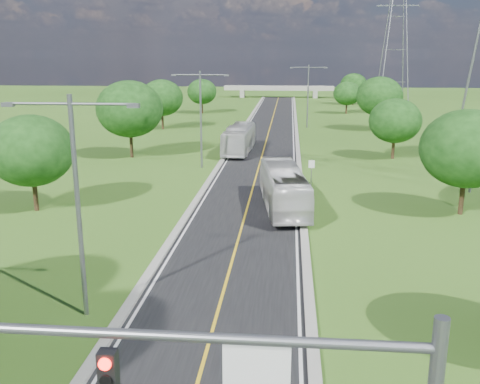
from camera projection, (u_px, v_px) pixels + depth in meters
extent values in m
plane|color=#2F5417|center=(265.00, 145.00, 70.32)|extent=(260.00, 260.00, 0.00)
cube|color=black|center=(267.00, 138.00, 76.10)|extent=(8.00, 150.00, 0.06)
cube|color=gray|center=(237.00, 137.00, 76.45)|extent=(0.50, 150.00, 0.22)
cube|color=gray|center=(297.00, 138.00, 75.70)|extent=(0.50, 150.00, 0.22)
cylinder|color=slate|center=(202.00, 338.00, 9.71)|extent=(8.40, 0.20, 0.20)
cube|color=black|center=(109.00, 376.00, 10.10)|extent=(0.35, 0.28, 1.05)
cylinder|color=#FF140C|center=(105.00, 364.00, 9.85)|extent=(0.24, 0.06, 0.24)
cube|color=white|center=(257.00, 370.00, 9.77)|extent=(1.25, 0.06, 1.00)
cylinder|color=slate|center=(311.00, 173.00, 48.35)|extent=(0.08, 0.08, 2.40)
cube|color=white|center=(312.00, 164.00, 48.12)|extent=(0.55, 0.04, 0.70)
cube|color=gray|center=(242.00, 94.00, 148.09)|extent=(1.20, 3.00, 2.00)
cube|color=gray|center=(315.00, 94.00, 146.32)|extent=(1.20, 3.00, 2.00)
cube|color=gray|center=(279.00, 88.00, 146.81)|extent=(30.00, 3.00, 1.20)
cylinder|color=slate|center=(78.00, 210.00, 23.32)|extent=(0.22, 0.22, 10.00)
cylinder|color=slate|center=(38.00, 104.00, 22.29)|extent=(2.80, 0.12, 0.12)
cylinder|color=slate|center=(103.00, 104.00, 22.05)|extent=(2.80, 0.12, 0.12)
cube|color=slate|center=(8.00, 105.00, 22.42)|extent=(0.50, 0.25, 0.18)
cube|color=slate|center=(134.00, 106.00, 21.94)|extent=(0.50, 0.25, 0.18)
cylinder|color=slate|center=(201.00, 120.00, 55.14)|extent=(0.22, 0.22, 10.00)
cylinder|color=slate|center=(186.00, 75.00, 54.11)|extent=(2.80, 0.12, 0.12)
cylinder|color=slate|center=(214.00, 75.00, 53.86)|extent=(2.80, 0.12, 0.12)
cube|color=slate|center=(174.00, 75.00, 54.24)|extent=(0.50, 0.25, 0.18)
cube|color=slate|center=(227.00, 75.00, 53.76)|extent=(0.50, 0.25, 0.18)
cylinder|color=slate|center=(308.00, 97.00, 85.89)|extent=(0.22, 0.22, 10.00)
cylinder|color=slate|center=(300.00, 67.00, 84.87)|extent=(2.80, 0.12, 0.12)
cylinder|color=slate|center=(318.00, 67.00, 84.62)|extent=(2.80, 0.12, 0.12)
cube|color=slate|center=(292.00, 68.00, 85.00)|extent=(0.50, 0.25, 0.18)
cube|color=slate|center=(326.00, 68.00, 84.52)|extent=(0.50, 0.25, 0.18)
cube|color=slate|center=(398.00, 6.00, 115.59)|extent=(9.00, 0.25, 0.25)
cylinder|color=black|center=(35.00, 193.00, 40.55)|extent=(0.36, 0.36, 2.70)
ellipsoid|color=#12370F|center=(31.00, 151.00, 39.72)|extent=(6.30, 6.30, 5.36)
cylinder|color=black|center=(131.00, 144.00, 61.60)|extent=(0.36, 0.36, 3.24)
ellipsoid|color=#12370F|center=(130.00, 109.00, 60.61)|extent=(7.56, 7.56, 6.43)
cylinder|color=black|center=(163.00, 120.00, 84.97)|extent=(0.36, 0.36, 2.88)
ellipsoid|color=#12370F|center=(162.00, 98.00, 84.09)|extent=(6.72, 6.72, 5.71)
cylinder|color=black|center=(202.00, 107.00, 107.93)|extent=(0.36, 0.36, 2.52)
ellipsoid|color=#12370F|center=(202.00, 92.00, 107.16)|extent=(5.88, 5.88, 5.00)
cylinder|color=black|center=(462.00, 196.00, 39.61)|extent=(0.36, 0.36, 2.88)
ellipsoid|color=#12370F|center=(467.00, 149.00, 38.73)|extent=(6.72, 6.72, 5.71)
cylinder|color=black|center=(393.00, 148.00, 60.96)|extent=(0.36, 0.36, 2.52)
ellipsoid|color=#12370F|center=(395.00, 121.00, 60.19)|extent=(5.88, 5.88, 5.00)
cylinder|color=black|center=(378.00, 120.00, 83.86)|extent=(0.36, 0.36, 3.06)
ellipsoid|color=#12370F|center=(380.00, 96.00, 82.92)|extent=(7.14, 7.14, 6.07)
cylinder|color=black|center=(346.00, 108.00, 107.31)|extent=(0.36, 0.36, 2.34)
ellipsoid|color=#12370F|center=(347.00, 93.00, 106.59)|extent=(5.46, 5.46, 4.64)
cylinder|color=black|center=(353.00, 99.00, 126.24)|extent=(0.36, 0.36, 2.70)
ellipsoid|color=#12370F|center=(354.00, 85.00, 125.41)|extent=(6.30, 6.30, 5.36)
imported|color=silver|center=(284.00, 188.00, 40.87)|extent=(4.21, 11.91, 3.25)
imported|color=silver|center=(239.00, 139.00, 64.61)|extent=(3.22, 11.80, 3.26)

